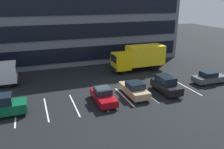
# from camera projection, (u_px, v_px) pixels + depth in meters

# --- Properties ---
(ground_plane) EXTENTS (120.00, 120.00, 0.00)m
(ground_plane) POSITION_uv_depth(u_px,v_px,m) (105.00, 90.00, 27.00)
(ground_plane) COLOR black
(office_building) EXTENTS (35.30, 13.82, 14.40)m
(office_building) POSITION_uv_depth(u_px,v_px,m) (73.00, 17.00, 40.68)
(office_building) COLOR slate
(office_building) RESTS_ON ground_plane
(lot_markings) EXTENTS (19.74, 5.40, 0.01)m
(lot_markings) POSITION_uv_depth(u_px,v_px,m) (113.00, 99.00, 24.73)
(lot_markings) COLOR silver
(lot_markings) RESTS_ON ground_plane
(box_truck_yellow_all) EXTENTS (8.02, 2.65, 3.72)m
(box_truck_yellow_all) POSITION_uv_depth(u_px,v_px,m) (139.00, 57.00, 34.00)
(box_truck_yellow_all) COLOR yellow
(box_truck_yellow_all) RESTS_ON ground_plane
(sedan_charcoal) EXTENTS (4.30, 1.80, 1.54)m
(sedan_charcoal) POSITION_uv_depth(u_px,v_px,m) (209.00, 78.00, 29.22)
(sedan_charcoal) COLOR #474C51
(sedan_charcoal) RESTS_ON ground_plane
(sedan_maroon) EXTENTS (1.80, 4.30, 1.54)m
(sedan_maroon) POSITION_uv_depth(u_px,v_px,m) (103.00, 96.00, 23.71)
(sedan_maroon) COLOR maroon
(sedan_maroon) RESTS_ON ground_plane
(suv_forest) EXTENTS (4.48, 1.90, 2.02)m
(suv_forest) POSITION_uv_depth(u_px,v_px,m) (0.00, 106.00, 20.87)
(suv_forest) COLOR #0C5933
(suv_forest) RESTS_ON ground_plane
(suv_black) EXTENTS (1.80, 4.25, 1.92)m
(suv_black) POSITION_uv_depth(u_px,v_px,m) (166.00, 85.00, 26.25)
(suv_black) COLOR black
(suv_black) RESTS_ON ground_plane
(sedan_tan) EXTENTS (1.89, 4.51, 1.62)m
(sedan_tan) POSITION_uv_depth(u_px,v_px,m) (134.00, 89.00, 25.38)
(sedan_tan) COLOR tan
(sedan_tan) RESTS_ON ground_plane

